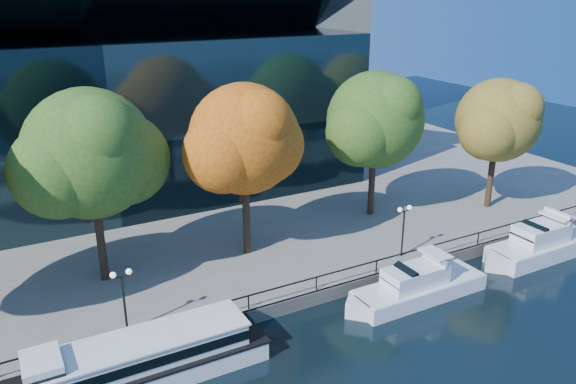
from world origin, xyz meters
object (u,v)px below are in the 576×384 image
tree_3 (247,141)px  tree_4 (377,122)px  tour_boat (126,364)px  cruiser_near (415,286)px  cruiser_far (539,244)px  lamp_1 (122,287)px  tree_5 (500,122)px  lamp_2 (404,219)px  tree_2 (93,156)px

tree_3 → tree_4: size_ratio=1.02×
tree_3 → tree_4: (12.99, 1.81, -0.40)m
tour_boat → cruiser_near: size_ratio=1.48×
cruiser_far → lamp_1: size_ratio=2.73×
tree_5 → lamp_2: tree_5 is taller
cruiser_far → lamp_1: 31.69m
lamp_1 → tree_4: bearing=18.4°
tree_2 → cruiser_far: bearing=-19.3°
cruiser_far → cruiser_near: bearing=-179.0°
cruiser_near → tree_2: bearing=148.5°
cruiser_far → lamp_1: lamp_1 is taller
lamp_1 → cruiser_near: bearing=-12.4°
cruiser_near → tree_4: (5.33, 11.99, 8.41)m
cruiser_far → tree_5: bearing=68.9°
cruiser_far → tree_3: bearing=154.1°
tree_5 → tree_4: bearing=160.6°
lamp_2 → tree_2: bearing=160.9°
tree_2 → tree_4: tree_2 is taller
lamp_2 → tree_3: bearing=148.1°
tree_3 → tree_4: tree_3 is taller
tree_2 → tree_5: size_ratio=1.13×
cruiser_near → tree_4: bearing=66.0°
tree_2 → tour_boat: bearing=-96.9°
tour_boat → tree_5: (35.32, 7.66, 7.66)m
cruiser_far → lamp_2: 11.71m
cruiser_far → lamp_2: lamp_2 is taller
lamp_1 → tree_2: bearing=87.0°
tree_5 → lamp_2: (-13.78, -4.18, -4.99)m
cruiser_near → tree_3: (-7.66, 10.17, 8.81)m
tour_boat → tree_3: tree_3 is taller
cruiser_near → tree_3: size_ratio=0.84×
cruiser_far → tree_2: size_ratio=0.82×
tour_boat → tree_3: 17.35m
lamp_2 → lamp_1: bearing=180.0°
tree_2 → tree_5: bearing=-4.8°
tree_4 → cruiser_near: bearing=-114.0°
tree_4 → cruiser_far: bearing=-57.4°
cruiser_far → tree_5: (3.09, 8.03, 7.82)m
cruiser_near → tree_2: size_ratio=0.82×
tree_2 → tree_3: (10.45, -0.92, -0.12)m
tree_3 → tree_5: 23.70m
cruiser_near → lamp_1: bearing=167.6°
tour_boat → lamp_2: (21.54, 3.47, 2.68)m
tour_boat → cruiser_far: 32.23m
lamp_2 → tour_boat: bearing=-170.8°
tree_5 → tour_boat: bearing=-167.8°
tree_3 → tree_5: size_ratio=1.10×
cruiser_near → lamp_2: (2.16, 4.07, 3.00)m
cruiser_near → cruiser_far: 12.85m
tree_4 → lamp_1: bearing=-161.6°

